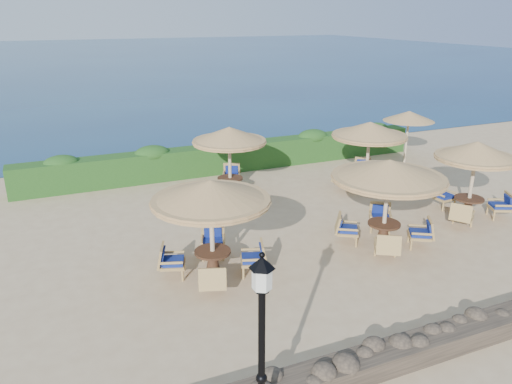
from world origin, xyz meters
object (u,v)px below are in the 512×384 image
Objects in this scene: cafe_set_0 at (211,209)px; cafe_set_1 at (388,184)px; lamp_post at (262,359)px; cafe_set_4 at (369,140)px; cafe_set_2 at (475,165)px; cafe_set_3 at (229,144)px; extra_parasol at (409,116)px.

cafe_set_1 is at bearing -2.89° from cafe_set_0.
cafe_set_4 is at bearing 47.75° from lamp_post.
cafe_set_2 is 8.45m from cafe_set_3.
cafe_set_2 and cafe_set_3 have the same top height.
extra_parasol is 9.07m from cafe_set_3.
extra_parasol is 0.83× the size of cafe_set_4.
cafe_set_2 reaches higher than extra_parasol.
cafe_set_3 is at bearing 141.77° from cafe_set_2.
lamp_post is 13.17m from cafe_set_4.
cafe_set_0 is 5.27m from cafe_set_1.
lamp_post is 17.41m from extra_parasol.
cafe_set_1 is at bearing -171.13° from cafe_set_2.
cafe_set_1 is (5.26, -0.27, 0.05)m from cafe_set_0.
cafe_set_1 is 1.16× the size of cafe_set_3.
cafe_set_3 is (2.57, 5.58, 0.11)m from cafe_set_0.
cafe_set_2 is 0.97× the size of cafe_set_3.
cafe_set_0 is at bearing 79.46° from lamp_post.
cafe_set_0 is 1.06× the size of cafe_set_4.
extra_parasol is at bearing 43.60° from lamp_post.
cafe_set_2 is at bearing 8.87° from cafe_set_1.
cafe_set_2 is at bearing -70.81° from cafe_set_4.
cafe_set_0 and cafe_set_3 have the same top height.
extra_parasol is 13.31m from cafe_set_0.
lamp_post is 1.16× the size of cafe_set_3.
cafe_set_3 is (3.59, 11.03, 0.45)m from lamp_post.
lamp_post is 1.00× the size of cafe_set_1.
lamp_post reaches higher than extra_parasol.
lamp_post is 1.14× the size of cafe_set_4.
cafe_set_1 reaches higher than extra_parasol.
cafe_set_3 is at bearing 71.99° from lamp_post.
extra_parasol is at bearing 69.03° from cafe_set_2.
cafe_set_3 is at bearing 166.26° from cafe_set_4.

